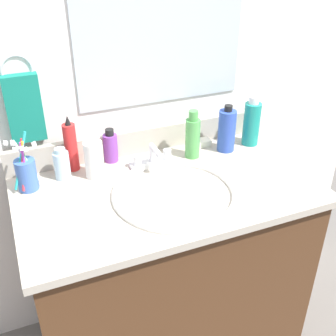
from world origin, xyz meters
name	(u,v)px	position (x,y,z in m)	size (l,w,h in m)	color
vanity_cabinet	(168,276)	(0.00, 0.00, 0.37)	(0.91, 0.50, 0.73)	#4C2D19
countertop	(167,190)	(0.00, 0.00, 0.75)	(0.95, 0.54, 0.03)	#B2A899
backsplash	(140,141)	(0.00, 0.26, 0.80)	(0.95, 0.02, 0.09)	#B2A899
back_wall	(136,169)	(0.00, 0.32, 0.65)	(2.05, 0.04, 1.30)	white
mirror_panel	(161,20)	(0.10, 0.30, 1.21)	(0.60, 0.01, 0.56)	#B2BCC6
towel_ring	(17,70)	(-0.37, 0.30, 1.10)	(0.10, 0.10, 0.01)	silver
hand_towel	(24,109)	(-0.37, 0.28, 0.98)	(0.11, 0.04, 0.22)	#147260
sink_basin	(175,202)	(0.01, -0.05, 0.73)	(0.40, 0.40, 0.11)	white
faucet	(153,158)	(0.01, 0.15, 0.79)	(0.16, 0.10, 0.08)	silver
bottle_cream_purple	(111,147)	(-0.12, 0.23, 0.81)	(0.05, 0.05, 0.12)	#7A3899
bottle_lotion_white	(94,158)	(-0.20, 0.15, 0.83)	(0.06, 0.06, 0.15)	white
bottle_spray_red	(71,146)	(-0.25, 0.23, 0.84)	(0.04, 0.04, 0.20)	red
bottle_gel_clear	(62,164)	(-0.30, 0.18, 0.81)	(0.05, 0.05, 0.11)	silver
bottle_shampoo_blue	(227,130)	(0.29, 0.15, 0.84)	(0.06, 0.06, 0.18)	#2D4CB2
bottle_mouthwash_teal	(252,123)	(0.40, 0.16, 0.84)	(0.06, 0.06, 0.19)	teal
bottle_toner_green	(193,137)	(0.16, 0.15, 0.84)	(0.05, 0.05, 0.18)	#4C9E4C
cup_blue_plastic	(26,173)	(-0.41, 0.16, 0.82)	(0.09, 0.07, 0.19)	#3F66B7
soap_bar	(201,143)	(0.23, 0.21, 0.77)	(0.06, 0.04, 0.02)	white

